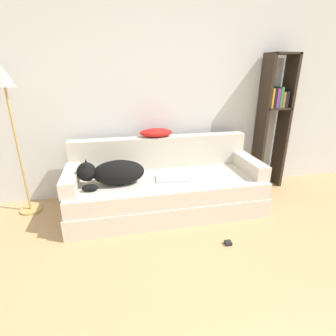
{
  "coord_description": "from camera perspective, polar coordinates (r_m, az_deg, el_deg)",
  "views": [
    {
      "loc": [
        -0.67,
        -0.55,
        1.55
      ],
      "look_at": [
        -0.12,
        1.99,
        0.55
      ],
      "focal_mm": 28.0,
      "sensor_mm": 36.0,
      "label": 1
    }
  ],
  "objects": [
    {
      "name": "wall_back",
      "position": [
        3.3,
        -0.46,
        17.58
      ],
      "size": [
        7.92,
        0.06,
        2.7
      ],
      "color": "silver",
      "rests_on": "ground_plane"
    },
    {
      "name": "couch",
      "position": [
        3.01,
        -0.38,
        -5.66
      ],
      "size": [
        2.15,
        0.85,
        0.4
      ],
      "color": "beige",
      "rests_on": "ground_plane"
    },
    {
      "name": "couch_backrest",
      "position": [
        3.18,
        -1.71,
        3.51
      ],
      "size": [
        2.11,
        0.15,
        0.38
      ],
      "color": "beige",
      "rests_on": "couch"
    },
    {
      "name": "couch_arm_left",
      "position": [
        2.87,
        -20.35,
        -2.22
      ],
      "size": [
        0.15,
        0.66,
        0.16
      ],
      "color": "beige",
      "rests_on": "couch"
    },
    {
      "name": "couch_arm_right",
      "position": [
        3.23,
        17.3,
        0.7
      ],
      "size": [
        0.15,
        0.66,
        0.16
      ],
      "color": "beige",
      "rests_on": "couch"
    },
    {
      "name": "dog",
      "position": [
        2.76,
        -11.92,
        -0.96
      ],
      "size": [
        0.68,
        0.3,
        0.28
      ],
      "color": "black",
      "rests_on": "couch"
    },
    {
      "name": "laptop",
      "position": [
        2.88,
        0.93,
        -2.28
      ],
      "size": [
        0.38,
        0.25,
        0.02
      ],
      "rotation": [
        0.0,
        0.0,
        -0.13
      ],
      "color": "#B7B7BC",
      "rests_on": "couch"
    },
    {
      "name": "throw_pillow",
      "position": [
        3.13,
        -2.59,
        7.72
      ],
      "size": [
        0.39,
        0.22,
        0.1
      ],
      "color": "red",
      "rests_on": "couch_backrest"
    },
    {
      "name": "bookshelf",
      "position": [
        3.72,
        22.05,
        10.62
      ],
      "size": [
        0.36,
        0.26,
        1.72
      ],
      "color": "#2D2319",
      "rests_on": "ground_plane"
    },
    {
      "name": "floor_lamp",
      "position": [
        3.1,
        -31.48,
        12.23
      ],
      "size": [
        0.23,
        0.23,
        1.57
      ],
      "color": "tan",
      "rests_on": "ground_plane"
    },
    {
      "name": "power_adapter",
      "position": [
        2.61,
        12.95,
        -15.6
      ],
      "size": [
        0.06,
        0.06,
        0.03
      ],
      "color": "black",
      "rests_on": "ground_plane"
    }
  ]
}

